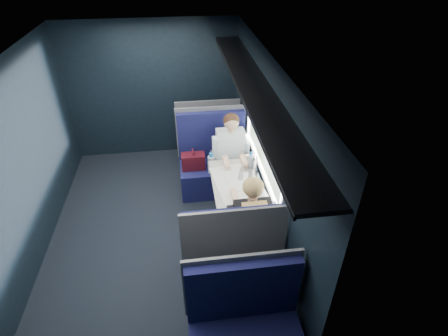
{
  "coord_description": "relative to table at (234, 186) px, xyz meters",
  "views": [
    {
      "loc": [
        0.43,
        -3.51,
        3.38
      ],
      "look_at": [
        0.9,
        0.0,
        0.95
      ],
      "focal_mm": 28.0,
      "sensor_mm": 36.0,
      "label": 1
    }
  ],
  "objects": [
    {
      "name": "table",
      "position": [
        0.0,
        0.0,
        0.0
      ],
      "size": [
        0.62,
        1.0,
        0.74
      ],
      "color": "#54565E",
      "rests_on": "ground"
    },
    {
      "name": "laptop",
      "position": [
        0.24,
        0.11,
        0.14
      ],
      "size": [
        0.31,
        0.35,
        0.22
      ],
      "color": "silver",
      "rests_on": "table"
    },
    {
      "name": "cup",
      "position": [
        0.26,
        0.44,
        0.12
      ],
      "size": [
        0.07,
        0.07,
        0.09
      ],
      "primitive_type": "cylinder",
      "color": "white",
      "rests_on": "table"
    },
    {
      "name": "seat_bay_near",
      "position": [
        -0.2,
        0.87,
        -0.24
      ],
      "size": [
        1.04,
        0.62,
        1.26
      ],
      "color": "#0D0D39",
      "rests_on": "ground"
    },
    {
      "name": "room_shell",
      "position": [
        -1.01,
        0.0,
        0.81
      ],
      "size": [
        3.0,
        4.4,
        2.4
      ],
      "color": "black",
      "rests_on": "ground"
    },
    {
      "name": "bottle_small",
      "position": [
        0.26,
        0.27,
        0.18
      ],
      "size": [
        0.07,
        0.07,
        0.24
      ],
      "color": "silver",
      "rests_on": "table"
    },
    {
      "name": "seat_bay_far",
      "position": [
        -0.18,
        -0.87,
        -0.25
      ],
      "size": [
        1.04,
        0.62,
        1.26
      ],
      "color": "#0D0D39",
      "rests_on": "ground"
    },
    {
      "name": "seat_row_front",
      "position": [
        -0.18,
        1.8,
        -0.25
      ],
      "size": [
        1.04,
        0.51,
        1.16
      ],
      "color": "#0D0D39",
      "rests_on": "ground"
    },
    {
      "name": "seat_row_back",
      "position": [
        -0.18,
        -1.8,
        -0.25
      ],
      "size": [
        1.04,
        0.51,
        1.16
      ],
      "color": "#0D0D39",
      "rests_on": "ground"
    },
    {
      "name": "papers",
      "position": [
        0.03,
        -0.04,
        0.08
      ],
      "size": [
        0.66,
        0.86,
        0.01
      ],
      "primitive_type": "cube",
      "rotation": [
        0.0,
        0.0,
        0.15
      ],
      "color": "white",
      "rests_on": "table"
    },
    {
      "name": "woman",
      "position": [
        0.07,
        -0.71,
        0.06
      ],
      "size": [
        0.53,
        0.56,
        1.32
      ],
      "color": "black",
      "rests_on": "ground"
    },
    {
      "name": "man",
      "position": [
        0.07,
        0.7,
        0.06
      ],
      "size": [
        0.53,
        0.56,
        1.32
      ],
      "color": "black",
      "rests_on": "ground"
    },
    {
      "name": "ground",
      "position": [
        -1.03,
        0.0,
        -0.67
      ],
      "size": [
        2.8,
        4.2,
        0.01
      ],
      "primitive_type": "cube",
      "color": "black"
    }
  ]
}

